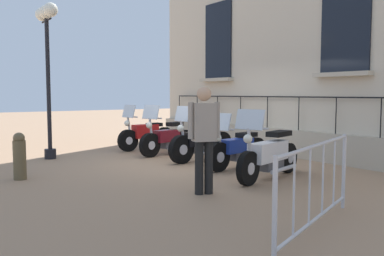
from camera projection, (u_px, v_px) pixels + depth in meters
The scene contains 11 objects.
ground_plane at pixel (194, 161), 9.87m from camera, with size 60.00×60.00×0.00m, color #9E7A5B.
building_facade at pixel (280, 13), 11.18m from camera, with size 0.82×10.25×7.78m.
motorcycle_red at pixel (146, 135), 11.91m from camera, with size 1.88×0.65×1.30m.
motorcycle_maroon at pixel (167, 139), 10.93m from camera, with size 1.88×0.72×1.32m.
motorcycle_black at pixel (201, 143), 9.94m from camera, with size 1.98×0.54×1.33m.
motorcycle_blue at pixel (237, 149), 8.96m from camera, with size 1.89×0.66×1.21m.
motorcycle_white at pixel (269, 155), 7.83m from camera, with size 2.10×0.86×1.34m.
lamppost at pixel (47, 44), 10.05m from camera, with size 0.33×1.03×3.73m.
crowd_barrier at pixel (316, 184), 4.81m from camera, with size 2.33×0.91×1.05m.
bollard at pixel (20, 156), 7.76m from camera, with size 0.23×0.23×0.89m.
pedestrian_standing at pixel (204, 133), 6.59m from camera, with size 0.51×0.32×1.72m.
Camera 1 is at (5.67, 7.96, 1.61)m, focal length 38.87 mm.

